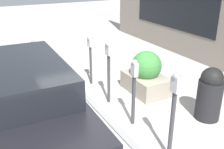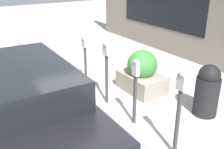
{
  "view_description": "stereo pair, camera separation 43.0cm",
  "coord_description": "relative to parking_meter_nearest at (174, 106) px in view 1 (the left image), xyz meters",
  "views": [
    {
      "loc": [
        -4.52,
        2.29,
        3.05
      ],
      "look_at": [
        0.0,
        -0.11,
        0.96
      ],
      "focal_mm": 42.0,
      "sensor_mm": 36.0,
      "label": 1
    },
    {
      "loc": [
        -4.31,
        2.66,
        3.05
      ],
      "look_at": [
        0.0,
        -0.11,
        0.96
      ],
      "focal_mm": 42.0,
      "sensor_mm": 36.0,
      "label": 2
    }
  ],
  "objects": [
    {
      "name": "parking_meter_second",
      "position": [
        1.18,
        0.0,
        -0.12
      ],
      "size": [
        0.15,
        0.12,
        1.42
      ],
      "color": "#38383D",
      "rests_on": "ground_plane"
    },
    {
      "name": "parked_car_front",
      "position": [
        1.76,
        2.14,
        -0.16
      ],
      "size": [
        4.78,
        1.94,
        1.57
      ],
      "rotation": [
        0.0,
        0.0,
        -0.02
      ],
      "color": "black",
      "rests_on": "ground_plane"
    },
    {
      "name": "ground_plane",
      "position": [
        1.72,
        0.32,
        -1.0
      ],
      "size": [
        40.0,
        40.0,
        0.0
      ],
      "primitive_type": "plane",
      "color": "#ADAAA3"
    },
    {
      "name": "parking_meter_nearest",
      "position": [
        0.0,
        0.0,
        0.0
      ],
      "size": [
        0.16,
        0.14,
        1.58
      ],
      "color": "#38383D",
      "rests_on": "ground_plane"
    },
    {
      "name": "trash_bin",
      "position": [
        0.62,
        -1.54,
        -0.41
      ],
      "size": [
        0.52,
        0.52,
        1.17
      ],
      "color": "black",
      "rests_on": "ground_plane"
    },
    {
      "name": "parking_meter_middle",
      "position": [
        2.27,
        0.01,
        0.06
      ],
      "size": [
        0.19,
        0.16,
        1.54
      ],
      "color": "#38383D",
      "rests_on": "ground_plane"
    },
    {
      "name": "parking_meter_fourth",
      "position": [
        3.49,
        -0.06,
        -0.01
      ],
      "size": [
        0.18,
        0.16,
        1.39
      ],
      "color": "#38383D",
      "rests_on": "ground_plane"
    },
    {
      "name": "curb_strip",
      "position": [
        1.72,
        0.4,
        -0.98
      ],
      "size": [
        14.51,
        0.16,
        0.04
      ],
      "color": "gray",
      "rests_on": "ground_plane"
    },
    {
      "name": "planter_box",
      "position": [
        2.34,
        -1.11,
        -0.53
      ],
      "size": [
        1.25,
        0.82,
        1.11
      ],
      "color": "gray",
      "rests_on": "ground_plane"
    }
  ]
}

